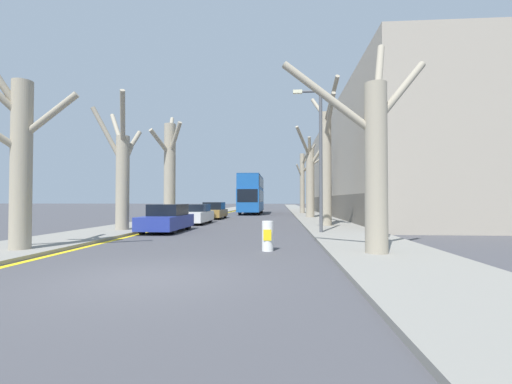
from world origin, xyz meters
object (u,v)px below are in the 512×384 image
Objects in this scene: parked_car_1 at (195,214)px; lamp_post at (318,152)px; double_decker_bus at (251,192)px; traffic_bollard at (268,236)px; street_tree_left_0 at (16,152)px; street_tree_right_3 at (303,180)px; street_tree_left_2 at (170,168)px; street_tree_right_0 at (374,154)px; street_tree_left_1 at (122,172)px; parked_car_2 at (214,211)px; street_tree_right_1 at (326,161)px; parked_car_0 at (167,219)px; street_tree_right_2 at (310,179)px.

lamp_post is (7.75, -7.02, 3.32)m from parked_car_1.
double_decker_bus reaches higher than traffic_bollard.
street_tree_right_3 reaches higher than street_tree_left_0.
lamp_post is at bearing -38.78° from street_tree_left_2.
street_tree_right_0 is 31.36m from double_decker_bus.
street_tree_left_1 is at bearing -110.32° from parked_car_1.
street_tree_left_2 is at bearing 119.85° from traffic_bollard.
street_tree_left_1 is 13.35m from parked_car_2.
street_tree_right_3 reaches higher than parked_car_1.
street_tree_right_1 is at bearing 18.36° from street_tree_left_1.
parked_car_0 is at bearing 73.09° from street_tree_left_0.
street_tree_left_2 reaches higher than traffic_bollard.
parked_car_1 is at bearing 80.39° from street_tree_left_0.
street_tree_right_0 is 6.43m from lamp_post.
street_tree_left_2 is 1.91× the size of parked_car_1.
street_tree_right_3 is at bearing 56.74° from street_tree_left_2.
parked_car_0 is 12.60m from parked_car_2.
traffic_bollard is (3.06, -29.86, -2.08)m from double_decker_bus.
street_tree_right_1 is 20.10m from street_tree_right_3.
parked_car_1 is at bearing -139.18° from street_tree_right_2.
parked_car_2 is (-8.59, -0.79, -2.90)m from street_tree_right_2.
parked_car_1 is (-8.59, -7.42, -2.93)m from street_tree_right_2.
traffic_bollard is (5.51, -6.46, -0.19)m from parked_car_0.
street_tree_right_1 is at bearing -46.81° from parked_car_2.
street_tree_right_3 is 25.23m from parked_car_0.
street_tree_right_1 reaches higher than street_tree_right_2.
street_tree_left_2 is at bearing -105.71° from double_decker_bus.
lamp_post is (5.30, -24.44, 1.40)m from double_decker_bus.
traffic_bollard is at bearing -112.48° from lamp_post.
street_tree_right_2 is 11.73m from parked_car_1.
street_tree_left_1 is at bearing -91.19° from street_tree_left_2.
street_tree_right_1 is at bearing -18.26° from street_tree_left_2.
street_tree_right_0 is (10.97, 0.17, -0.16)m from street_tree_left_0.
street_tree_right_3 is (10.98, 23.76, 0.96)m from street_tree_left_1.
parked_car_2 is at bearing 106.13° from traffic_bollard.
street_tree_left_2 is 1.89× the size of parked_car_2.
lamp_post is 6.82m from traffic_bollard.
street_tree_left_0 is 0.63× the size of double_decker_bus.
street_tree_right_0 is 30.80m from street_tree_right_3.
traffic_bollard is (5.51, -12.44, -0.17)m from parked_car_1.
parked_car_2 is at bearing 119.60° from lamp_post.
street_tree_left_2 is at bearing 161.74° from street_tree_right_1.
street_tree_left_0 is 0.94× the size of street_tree_right_0.
parked_car_2 reaches higher than parked_car_1.
traffic_bollard is at bearing -73.87° from parked_car_2.
street_tree_left_1 is 1.57× the size of parked_car_1.
street_tree_right_3 is 14.29m from parked_car_2.
street_tree_right_3 is 30.29m from traffic_bollard.
parked_car_0 is (2.18, -6.93, -3.30)m from street_tree_left_2.
street_tree_right_0 is at bearing -56.87° from parked_car_1.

